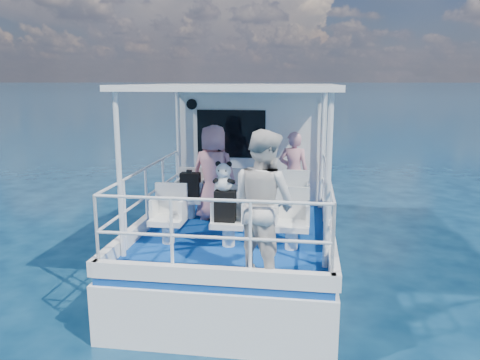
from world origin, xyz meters
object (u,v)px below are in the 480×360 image
passenger_stbd_aft (263,204)px  backpack_center (225,206)px  panda (224,176)px  passenger_port_fwd (214,173)px

passenger_stbd_aft → backpack_center: size_ratio=4.03×
backpack_center → panda: size_ratio=1.07×
passenger_port_fwd → panda: bearing=118.8°
backpack_center → passenger_stbd_aft: bearing=-54.7°
passenger_port_fwd → backpack_center: 1.40m
passenger_port_fwd → panda: 1.39m
panda → passenger_stbd_aft: bearing=-54.2°
passenger_port_fwd → passenger_stbd_aft: 2.43m
passenger_port_fwd → passenger_stbd_aft: size_ratio=0.91×
passenger_port_fwd → backpack_center: bearing=119.4°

